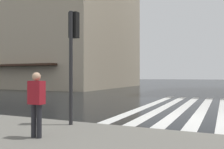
# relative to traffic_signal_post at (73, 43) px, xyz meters

# --- Properties ---
(ground_plane) EXTENTS (220.00, 220.00, 0.00)m
(ground_plane) POSITION_rel_traffic_signal_post_xyz_m (3.44, -3.57, -2.81)
(ground_plane) COLOR black
(zebra_crossing) EXTENTS (13.00, 5.50, 0.01)m
(zebra_crossing) POSITION_rel_traffic_signal_post_xyz_m (7.44, -3.03, -2.81)
(zebra_crossing) COLOR silver
(zebra_crossing) RESTS_ON ground_plane
(haussmann_block_mid) EXTENTS (20.47, 22.68, 18.42)m
(haussmann_block_mid) POSITION_rel_traffic_signal_post_xyz_m (25.57, 20.44, 6.21)
(haussmann_block_mid) COLOR tan
(haussmann_block_mid) RESTS_ON ground_plane
(traffic_signal_post) EXTENTS (0.44, 0.30, 3.70)m
(traffic_signal_post) POSITION_rel_traffic_signal_post_xyz_m (0.00, 0.00, 0.00)
(traffic_signal_post) COLOR #232326
(traffic_signal_post) RESTS_ON sidewalk_pavement
(pedestrian_in_red_jacket) EXTENTS (0.24, 0.40, 1.68)m
(pedestrian_in_red_jacket) POSITION_rel_traffic_signal_post_xyz_m (-1.91, -0.15, -1.67)
(pedestrian_in_red_jacket) COLOR maroon
(pedestrian_in_red_jacket) RESTS_ON sidewalk_pavement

